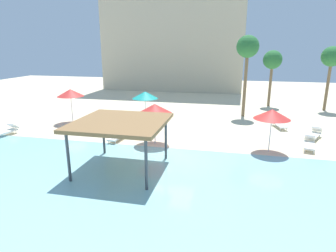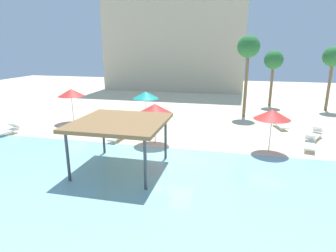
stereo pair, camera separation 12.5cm
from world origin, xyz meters
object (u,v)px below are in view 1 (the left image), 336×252
Objects in this scene: palm_tree_1 at (248,49)px; beach_umbrella_teal_1 at (145,95)px; shade_pavilion at (121,124)px; lounge_chair_4 at (7,131)px; lounge_chair_0 at (314,134)px; lounge_chair_2 at (279,123)px; palm_tree_0 at (272,61)px; beach_umbrella_red_2 at (70,93)px; lounge_chair_1 at (119,135)px; palm_tree_2 at (332,58)px; lounge_chair_6 at (309,143)px; beach_umbrella_red_0 at (272,114)px; beach_umbrella_red_5 at (155,109)px.

beach_umbrella_teal_1 is at bearing -155.58° from palm_tree_1.
lounge_chair_4 is (-10.17, 3.65, -2.10)m from shade_pavilion.
lounge_chair_0 and lounge_chair_4 have the same top height.
palm_tree_0 is (0.14, 8.68, 4.34)m from lounge_chair_2.
beach_umbrella_red_2 is at bearing 133.42° from shade_pavilion.
palm_tree_0 is at bearing 62.82° from palm_tree_1.
lounge_chair_0 is 1.01× the size of lounge_chair_1.
palm_tree_1 is at bearing -151.50° from palm_tree_2.
lounge_chair_1 is 0.98× the size of lounge_chair_2.
lounge_chair_2 is at bearing -51.42° from palm_tree_1.
palm_tree_0 is at bearing 64.04° from shade_pavilion.
lounge_chair_6 is at bearing 0.31° from lounge_chair_2.
lounge_chair_2 is at bearing 2.01° from beach_umbrella_teal_1.
shade_pavilion is 2.25× the size of lounge_chair_0.
beach_umbrella_teal_1 reaches higher than lounge_chair_4.
lounge_chair_0 is at bearing -108.47° from palm_tree_2.
beach_umbrella_red_0 is 0.42× the size of palm_tree_2.
beach_umbrella_red_5 is 19.31m from palm_tree_2.
palm_tree_2 is (5.28, 7.59, 4.71)m from lounge_chair_2.
beach_umbrella_red_0 reaches higher than lounge_chair_0.
beach_umbrella_teal_1 is 5.86m from beach_umbrella_red_5.
palm_tree_2 is at bearing 28.50° from palm_tree_1.
palm_tree_1 reaches higher than beach_umbrella_red_0.
palm_tree_1 is (-3.77, 7.84, 5.56)m from lounge_chair_6.
shade_pavilion reaches higher than lounge_chair_6.
palm_tree_2 reaches higher than lounge_chair_2.
beach_umbrella_red_2 is (-5.79, -1.72, 0.25)m from beach_umbrella_teal_1.
lounge_chair_0 is 13.36m from lounge_chair_1.
palm_tree_1 is at bearing -114.14° from lounge_chair_0.
beach_umbrella_teal_1 is 18.08m from palm_tree_2.
beach_umbrella_red_0 is at bearing 0.52° from beach_umbrella_red_5.
beach_umbrella_red_2 is at bearing -158.77° from palm_tree_1.
lounge_chair_6 is at bearing 104.79° from lounge_chair_4.
palm_tree_2 is at bearing 26.48° from beach_umbrella_teal_1.
lounge_chair_4 is 0.32× the size of palm_tree_2.
beach_umbrella_red_0 is 10.75m from beach_umbrella_teal_1.
palm_tree_1 reaches higher than shade_pavilion.
beach_umbrella_teal_1 is at bearing 113.11° from beach_umbrella_red_5.
lounge_chair_0 is at bearing 35.08° from shade_pavilion.
beach_umbrella_teal_1 is 1.28× the size of lounge_chair_4.
lounge_chair_2 is 0.35× the size of palm_tree_0.
beach_umbrella_red_2 is 23.97m from palm_tree_2.
lounge_chair_2 is at bearing 118.06° from lounge_chair_4.
lounge_chair_4 is 24.85m from palm_tree_0.
shade_pavilion is at bearing -115.96° from palm_tree_0.
palm_tree_1 reaches higher than lounge_chair_6.
lounge_chair_0 is at bearing -0.83° from beach_umbrella_red_2.
lounge_chair_4 is 28.53m from palm_tree_2.
lounge_chair_1 is 0.34× the size of palm_tree_0.
palm_tree_1 is at bearing 129.98° from lounge_chair_4.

